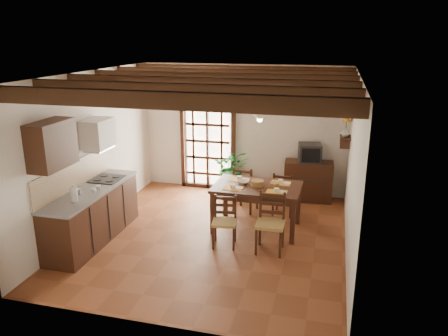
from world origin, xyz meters
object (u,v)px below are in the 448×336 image
(sideboard, at_px, (308,181))
(crt_tv, at_px, (310,153))
(chair_far_left, at_px, (245,197))
(chair_near_right, at_px, (270,234))
(kitchen_counter, at_px, (93,214))
(potted_plant, at_px, (232,169))
(chair_near_left, at_px, (225,230))
(pendant_lamp, at_px, (260,115))
(chair_far_right, at_px, (284,201))
(dining_table, at_px, (257,191))

(sideboard, bearing_deg, crt_tv, -92.87)
(chair_far_left, bearing_deg, crt_tv, -129.76)
(chair_near_right, distance_m, chair_far_left, 1.74)
(kitchen_counter, distance_m, potted_plant, 3.30)
(crt_tv, bearing_deg, chair_near_left, -125.50)
(chair_near_left, height_order, chair_near_right, chair_near_right)
(chair_near_left, distance_m, sideboard, 2.76)
(chair_near_right, xyz_separation_m, pendant_lamp, (-0.37, 0.89, 1.77))
(chair_near_right, relative_size, crt_tv, 1.88)
(chair_far_left, distance_m, crt_tv, 1.65)
(kitchen_counter, bearing_deg, chair_far_left, 40.22)
(chair_near_right, height_order, crt_tv, crt_tv)
(chair_near_left, relative_size, pendant_lamp, 1.01)
(kitchen_counter, xyz_separation_m, pendant_lamp, (2.63, 1.22, 1.60))
(chair_far_right, height_order, crt_tv, crt_tv)
(pendant_lamp, bearing_deg, chair_near_left, -114.54)
(dining_table, distance_m, pendant_lamp, 1.36)
(kitchen_counter, distance_m, chair_far_right, 3.58)
(kitchen_counter, height_order, dining_table, kitchen_counter)
(kitchen_counter, height_order, chair_near_left, kitchen_counter)
(chair_far_right, relative_size, potted_plant, 0.39)
(sideboard, distance_m, crt_tv, 0.61)
(dining_table, height_order, crt_tv, crt_tv)
(dining_table, distance_m, chair_far_right, 0.98)
(dining_table, xyz_separation_m, sideboard, (0.80, 1.70, -0.30))
(sideboard, bearing_deg, chair_far_left, -144.87)
(chair_far_left, relative_size, potted_plant, 0.42)
(chair_far_right, bearing_deg, kitchen_counter, 38.45)
(chair_near_right, bearing_deg, kitchen_counter, -174.10)
(chair_far_right, xyz_separation_m, pendant_lamp, (-0.40, -0.68, 1.80))
(dining_table, xyz_separation_m, potted_plant, (-0.84, 1.65, -0.15))
(chair_far_left, xyz_separation_m, sideboard, (1.17, 0.91, 0.13))
(chair_near_right, distance_m, chair_far_right, 1.57)
(chair_far_left, bearing_deg, chair_near_right, 127.36)
(crt_tv, distance_m, potted_plant, 1.71)
(kitchen_counter, xyz_separation_m, sideboard, (3.43, 2.83, -0.05))
(chair_near_left, distance_m, chair_far_right, 1.74)
(kitchen_counter, distance_m, sideboard, 4.44)
(chair_near_right, bearing_deg, pendant_lamp, 111.93)
(chair_near_left, height_order, potted_plant, potted_plant)
(chair_near_left, height_order, chair_far_left, chair_far_left)
(crt_tv, bearing_deg, pendant_lamp, -126.21)
(kitchen_counter, bearing_deg, chair_near_right, 6.33)
(chair_far_right, distance_m, crt_tv, 1.26)
(kitchen_counter, bearing_deg, chair_near_left, 8.81)
(kitchen_counter, relative_size, crt_tv, 4.34)
(sideboard, relative_size, potted_plant, 0.45)
(chair_near_left, bearing_deg, sideboard, 56.04)
(dining_table, height_order, pendant_lamp, pendant_lamp)
(chair_far_right, relative_size, crt_tv, 1.69)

